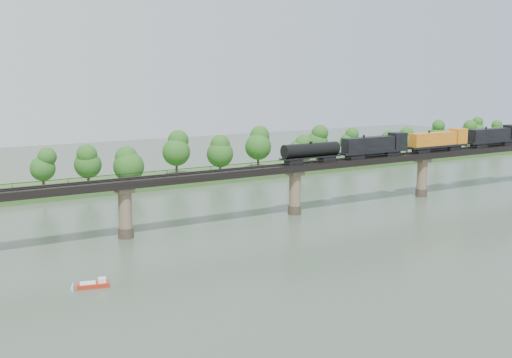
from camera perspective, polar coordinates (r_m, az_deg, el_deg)
ground at (r=123.27m, az=11.50°, el=-5.70°), size 400.00×400.00×0.00m
far_bank at (r=192.53m, az=-5.97°, el=0.18°), size 300.00×24.00×1.60m
bridge at (r=144.79m, az=3.47°, el=-1.03°), size 236.00×30.00×11.50m
bridge_superstructure at (r=143.76m, az=3.49°, el=1.45°), size 220.00×4.90×0.75m
far_treeline at (r=183.96m, az=-7.72°, el=2.24°), size 289.06×17.54×13.60m
freight_train at (r=167.96m, az=14.16°, el=3.16°), size 80.36×3.13×5.53m
motorboat at (r=100.46m, az=-14.24°, el=-9.06°), size 5.06×2.86×1.34m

